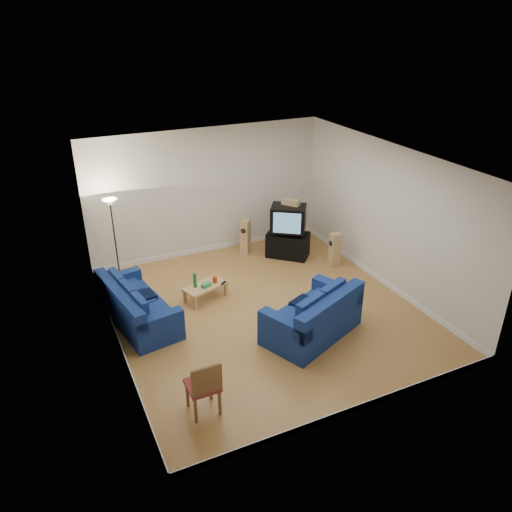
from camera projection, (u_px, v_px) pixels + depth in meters
name	position (u px, v px, depth m)	size (l,w,h in m)	color
room	(265.00, 244.00, 9.78)	(6.01, 6.51, 3.21)	#96632E
sofa_three_seat	(136.00, 309.00, 9.94)	(1.31, 2.32, 0.85)	#0D1E53
sofa_loveseat	(314.00, 319.00, 9.52)	(2.19, 1.74, 0.96)	#0D1E53
coffee_table	(205.00, 287.00, 10.76)	(1.04, 0.74, 0.34)	tan
bottle	(195.00, 280.00, 10.60)	(0.08, 0.08, 0.32)	#197233
tissue_box	(206.00, 285.00, 10.66)	(0.21, 0.11, 0.08)	green
red_canister	(215.00, 279.00, 10.81)	(0.10, 0.10, 0.14)	red
remote	(224.00, 283.00, 10.81)	(0.16, 0.05, 0.02)	black
tv_stand	(288.00, 245.00, 12.65)	(1.03, 0.57, 0.63)	black
av_receiver	(289.00, 231.00, 12.56)	(0.39, 0.32, 0.09)	black
television	(288.00, 219.00, 12.30)	(1.04, 0.98, 0.65)	black
centre_speaker	(291.00, 202.00, 12.19)	(0.43, 0.17, 0.15)	tan
speaker_left	(245.00, 237.00, 12.74)	(0.34, 0.34, 0.92)	tan
speaker_right	(335.00, 250.00, 12.11)	(0.27, 0.20, 0.86)	tan
floor_lamp	(111.00, 214.00, 11.00)	(0.34, 0.34, 1.97)	black
dining_chair	(204.00, 385.00, 7.55)	(0.48, 0.48, 1.00)	brown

